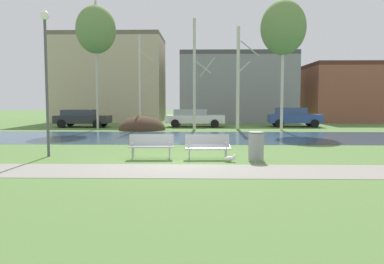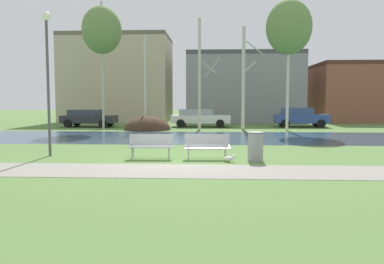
# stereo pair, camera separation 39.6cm
# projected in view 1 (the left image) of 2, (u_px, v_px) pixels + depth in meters

# --- Properties ---
(ground_plane) EXTENTS (120.00, 120.00, 0.00)m
(ground_plane) POSITION_uv_depth(u_px,v_px,m) (188.00, 136.00, 23.10)
(ground_plane) COLOR #517538
(paved_path_strip) EXTENTS (60.00, 2.30, 0.01)m
(paved_path_strip) POSITION_uv_depth(u_px,v_px,m) (175.00, 171.00, 11.48)
(paved_path_strip) COLOR gray
(paved_path_strip) RESTS_ON ground
(river_band) EXTENTS (80.00, 7.64, 0.01)m
(river_band) POSITION_uv_depth(u_px,v_px,m) (187.00, 137.00, 22.05)
(river_band) COLOR #2D475B
(river_band) RESTS_ON ground
(soil_mound) EXTENTS (3.33, 3.19, 1.99)m
(soil_mound) POSITION_uv_depth(u_px,v_px,m) (142.00, 130.00, 27.60)
(soil_mound) COLOR #423021
(soil_mound) RESTS_ON ground
(bench_left) EXTENTS (1.63, 0.64, 0.87)m
(bench_left) POSITION_uv_depth(u_px,v_px,m) (151.00, 146.00, 13.89)
(bench_left) COLOR #B2B5B7
(bench_left) RESTS_ON ground
(bench_right) EXTENTS (1.63, 0.64, 0.87)m
(bench_right) POSITION_uv_depth(u_px,v_px,m) (207.00, 146.00, 13.84)
(bench_right) COLOR #B2B5B7
(bench_right) RESTS_ON ground
(trash_bin) EXTENTS (0.56, 0.56, 1.00)m
(trash_bin) POSITION_uv_depth(u_px,v_px,m) (256.00, 146.00, 13.44)
(trash_bin) COLOR gray
(trash_bin) RESTS_ON ground
(seagull) EXTENTS (0.43, 0.16, 0.26)m
(seagull) POSITION_uv_depth(u_px,v_px,m) (230.00, 158.00, 13.15)
(seagull) COLOR white
(seagull) RESTS_ON ground
(streetlamp) EXTENTS (0.32, 0.32, 5.34)m
(streetlamp) POSITION_uv_depth(u_px,v_px,m) (46.00, 60.00, 14.20)
(streetlamp) COLOR #4C4C51
(streetlamp) RESTS_ON ground
(birch_far_left) EXTENTS (2.84, 2.84, 9.18)m
(birch_far_left) POSITION_uv_depth(u_px,v_px,m) (96.00, 30.00, 27.69)
(birch_far_left) COLOR #BCB7A8
(birch_far_left) RESTS_ON ground
(birch_left) EXTENTS (1.48, 2.40, 6.79)m
(birch_left) POSITION_uv_depth(u_px,v_px,m) (140.00, 81.00, 27.80)
(birch_left) COLOR beige
(birch_left) RESTS_ON ground
(birch_center_left) EXTENTS (1.57, 2.60, 7.84)m
(birch_center_left) POSITION_uv_depth(u_px,v_px,m) (195.00, 74.00, 27.35)
(birch_center_left) COLOR beige
(birch_center_left) RESTS_ON ground
(birch_center) EXTENTS (1.66, 2.40, 7.38)m
(birch_center) POSITION_uv_depth(u_px,v_px,m) (239.00, 77.00, 27.97)
(birch_center) COLOR beige
(birch_center) RESTS_ON ground
(birch_center_right) EXTENTS (3.10, 3.10, 9.08)m
(birch_center_right) POSITION_uv_depth(u_px,v_px,m) (283.00, 28.00, 26.52)
(birch_center_right) COLOR beige
(birch_center_right) RESTS_ON ground
(parked_van_nearest_dark) EXTENTS (4.25, 2.19, 1.37)m
(parked_van_nearest_dark) POSITION_uv_depth(u_px,v_px,m) (82.00, 118.00, 30.47)
(parked_van_nearest_dark) COLOR #282B30
(parked_van_nearest_dark) RESTS_ON ground
(parked_sedan_second_white) EXTENTS (4.69, 2.10, 1.40)m
(parked_sedan_second_white) POSITION_uv_depth(u_px,v_px,m) (194.00, 117.00, 30.67)
(parked_sedan_second_white) COLOR silver
(parked_sedan_second_white) RESTS_ON ground
(parked_hatch_third_blue) EXTENTS (4.15, 2.10, 1.53)m
(parked_hatch_third_blue) POSITION_uv_depth(u_px,v_px,m) (294.00, 117.00, 30.79)
(parked_hatch_third_blue) COLOR #2D4793
(parked_hatch_third_blue) RESTS_ON ground
(building_beige_block) EXTENTS (10.41, 6.94, 8.55)m
(building_beige_block) POSITION_uv_depth(u_px,v_px,m) (111.00, 79.00, 39.21)
(building_beige_block) COLOR #BCAD8E
(building_beige_block) RESTS_ON ground
(building_grey_warehouse) EXTENTS (10.99, 9.26, 6.71)m
(building_grey_warehouse) POSITION_uv_depth(u_px,v_px,m) (235.00, 88.00, 39.86)
(building_grey_warehouse) COLOR gray
(building_grey_warehouse) RESTS_ON ground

